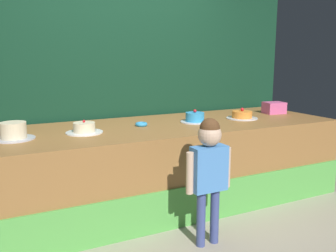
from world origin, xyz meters
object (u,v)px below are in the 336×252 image
(cake_left, at_px, (13,132))
(cake_right, at_px, (195,118))
(donut, at_px, (141,124))
(cake_center, at_px, (84,128))
(child_figure, at_px, (209,165))
(pink_box, at_px, (274,108))
(cake_far_right, at_px, (242,115))

(cake_left, bearing_deg, cake_right, 0.83)
(donut, distance_m, cake_center, 0.59)
(cake_left, xyz_separation_m, cake_center, (0.58, -0.01, -0.02))
(child_figure, height_order, pink_box, child_figure)
(cake_right, bearing_deg, child_figure, -114.25)
(cake_center, distance_m, cake_far_right, 1.75)
(pink_box, relative_size, cake_center, 0.71)
(cake_far_right, bearing_deg, cake_left, 179.75)
(cake_left, distance_m, cake_center, 0.58)
(child_figure, distance_m, cake_left, 1.63)
(donut, bearing_deg, cake_center, -172.29)
(cake_center, bearing_deg, cake_right, 1.53)
(cake_left, relative_size, cake_far_right, 0.98)
(donut, distance_m, cake_right, 0.59)
(child_figure, distance_m, pink_box, 1.91)
(child_figure, xyz_separation_m, cake_far_right, (1.00, 0.90, 0.19))
(cake_right, relative_size, cake_far_right, 0.88)
(cake_center, distance_m, cake_right, 1.17)
(cake_left, bearing_deg, donut, 3.59)
(pink_box, bearing_deg, cake_right, -175.13)
(child_figure, xyz_separation_m, cake_left, (-1.33, 0.91, 0.21))
(child_figure, bearing_deg, pink_box, 33.05)
(cake_right, height_order, cake_far_right, cake_right)
(donut, relative_size, cake_far_right, 0.35)
(cake_right, xyz_separation_m, cake_far_right, (0.58, -0.04, -0.01))
(cake_center, bearing_deg, cake_far_right, -0.15)
(pink_box, distance_m, cake_right, 1.17)
(donut, xyz_separation_m, cake_left, (-1.17, -0.07, 0.05))
(child_figure, height_order, cake_center, child_figure)
(child_figure, bearing_deg, cake_center, 129.59)
(cake_left, height_order, cake_far_right, cake_left)
(donut, relative_size, cake_right, 0.40)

